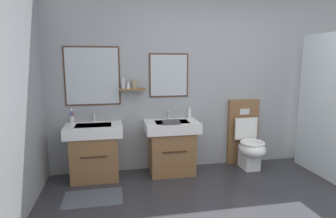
{
  "coord_description": "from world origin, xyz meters",
  "views": [
    {
      "loc": [
        -1.48,
        -1.97,
        1.59
      ],
      "look_at": [
        -0.75,
        1.73,
        0.94
      ],
      "focal_mm": 30.2,
      "sensor_mm": 36.0,
      "label": 1
    }
  ],
  "objects_px": {
    "vanity_sink_right": "(172,145)",
    "folded_hand_towel": "(171,122)",
    "soap_dispenser": "(189,113)",
    "vanity_sink_left": "(95,150)",
    "toothbrush_cup": "(72,119)",
    "toilet": "(247,142)"
  },
  "relations": [
    {
      "from": "vanity_sink_right",
      "to": "toothbrush_cup",
      "type": "distance_m",
      "value": 1.42
    },
    {
      "from": "toothbrush_cup",
      "to": "folded_hand_towel",
      "type": "distance_m",
      "value": 1.35
    },
    {
      "from": "soap_dispenser",
      "to": "toilet",
      "type": "bearing_deg",
      "value": -11.24
    },
    {
      "from": "vanity_sink_right",
      "to": "folded_hand_towel",
      "type": "bearing_deg",
      "value": -105.2
    },
    {
      "from": "vanity_sink_left",
      "to": "toothbrush_cup",
      "type": "relative_size",
      "value": 3.69
    },
    {
      "from": "toothbrush_cup",
      "to": "folded_hand_towel",
      "type": "relative_size",
      "value": 0.92
    },
    {
      "from": "toothbrush_cup",
      "to": "vanity_sink_left",
      "type": "bearing_deg",
      "value": -29.83
    },
    {
      "from": "folded_hand_towel",
      "to": "toilet",
      "type": "bearing_deg",
      "value": 7.32
    },
    {
      "from": "toilet",
      "to": "vanity_sink_right",
      "type": "bearing_deg",
      "value": -179.63
    },
    {
      "from": "vanity_sink_right",
      "to": "toilet",
      "type": "xyz_separation_m",
      "value": [
        1.16,
        0.01,
        -0.02
      ]
    },
    {
      "from": "vanity_sink_left",
      "to": "vanity_sink_right",
      "type": "bearing_deg",
      "value": 0.0
    },
    {
      "from": "vanity_sink_right",
      "to": "soap_dispenser",
      "type": "xyz_separation_m",
      "value": [
        0.3,
        0.18,
        0.43
      ]
    },
    {
      "from": "toothbrush_cup",
      "to": "vanity_sink_right",
      "type": "bearing_deg",
      "value": -7.1
    },
    {
      "from": "vanity_sink_left",
      "to": "folded_hand_towel",
      "type": "distance_m",
      "value": 1.09
    },
    {
      "from": "toilet",
      "to": "folded_hand_towel",
      "type": "relative_size",
      "value": 4.55
    },
    {
      "from": "vanity_sink_right",
      "to": "soap_dispenser",
      "type": "distance_m",
      "value": 0.55
    },
    {
      "from": "soap_dispenser",
      "to": "vanity_sink_left",
      "type": "bearing_deg",
      "value": -172.53
    },
    {
      "from": "vanity_sink_left",
      "to": "toilet",
      "type": "bearing_deg",
      "value": 0.19
    },
    {
      "from": "vanity_sink_left",
      "to": "toilet",
      "type": "distance_m",
      "value": 2.22
    },
    {
      "from": "toothbrush_cup",
      "to": "soap_dispenser",
      "type": "relative_size",
      "value": 1.12
    },
    {
      "from": "vanity_sink_right",
      "to": "folded_hand_towel",
      "type": "distance_m",
      "value": 0.4
    },
    {
      "from": "vanity_sink_left",
      "to": "toilet",
      "type": "relative_size",
      "value": 0.75
    }
  ]
}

